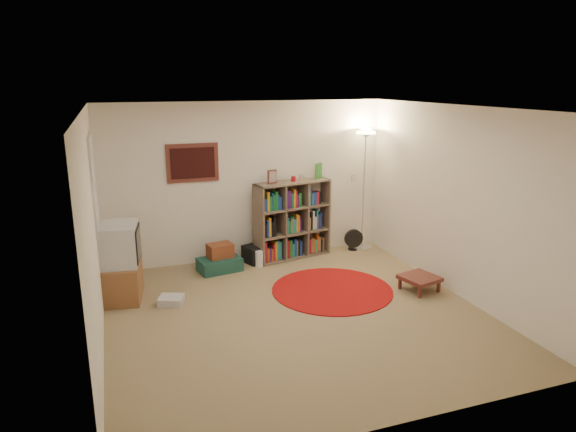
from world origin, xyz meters
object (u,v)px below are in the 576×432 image
object	(u,v)px
floor_fan	(354,240)
bookshelf	(291,221)
tv_stand	(120,263)
suitcase	(220,264)
floor_lamp	(365,150)
side_table	(420,279)

from	to	relation	value
floor_fan	bookshelf	bearing A→B (deg)	-176.10
tv_stand	bookshelf	bearing A→B (deg)	26.03
floor_fan	suitcase	size ratio (longest dim) A/B	0.53
bookshelf	suitcase	distance (m)	1.36
floor_lamp	suitcase	bearing A→B (deg)	-174.23
bookshelf	suitcase	world-z (taller)	bookshelf
suitcase	side_table	xyz separation A→B (m)	(2.43, -1.65, 0.07)
bookshelf	floor_fan	size ratio (longest dim) A/B	4.17
tv_stand	floor_lamp	bearing A→B (deg)	20.69
tv_stand	side_table	xyz separation A→B (m)	(3.85, -1.06, -0.32)
bookshelf	floor_fan	xyz separation A→B (m)	(1.12, -0.02, -0.43)
floor_fan	side_table	world-z (taller)	floor_fan
tv_stand	side_table	bearing A→B (deg)	-6.74
tv_stand	suitcase	xyz separation A→B (m)	(1.42, 0.59, -0.39)
bookshelf	suitcase	size ratio (longest dim) A/B	2.20
floor_lamp	side_table	distance (m)	2.44
floor_lamp	side_table	xyz separation A→B (m)	(-0.10, -1.90, -1.52)
bookshelf	side_table	size ratio (longest dim) A/B	2.72
floor_fan	side_table	distance (m)	1.88
floor_lamp	side_table	world-z (taller)	floor_lamp
suitcase	tv_stand	bearing A→B (deg)	-167.50
floor_lamp	side_table	bearing A→B (deg)	-92.91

